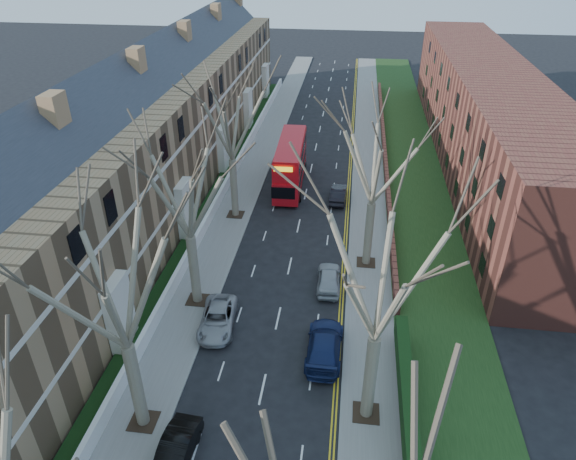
% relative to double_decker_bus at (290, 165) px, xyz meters
% --- Properties ---
extents(pavement_left, '(3.00, 102.00, 0.12)m').
position_rel_double_decker_bus_xyz_m(pavement_left, '(-4.32, 4.21, -2.08)').
color(pavement_left, slate).
rests_on(pavement_left, ground).
extents(pavement_right, '(3.00, 102.00, 0.12)m').
position_rel_double_decker_bus_xyz_m(pavement_right, '(7.68, 4.21, -2.08)').
color(pavement_right, slate).
rests_on(pavement_right, ground).
extents(terrace_left, '(9.70, 78.00, 13.60)m').
position_rel_double_decker_bus_xyz_m(terrace_left, '(-11.96, -3.79, 3.40)').
color(terrace_left, '#9B744F').
rests_on(terrace_left, ground).
extents(flats_right, '(13.97, 54.00, 10.00)m').
position_rel_double_decker_bus_xyz_m(flats_right, '(19.15, 8.21, 2.85)').
color(flats_right, brown).
rests_on(flats_right, ground).
extents(front_wall_left, '(0.30, 78.00, 1.00)m').
position_rel_double_decker_bus_xyz_m(front_wall_left, '(-5.97, -3.79, -1.52)').
color(front_wall_left, white).
rests_on(front_wall_left, ground).
extents(grass_verge_right, '(6.00, 102.00, 0.06)m').
position_rel_double_decker_bus_xyz_m(grass_verge_right, '(12.18, 4.21, -1.99)').
color(grass_verge_right, '#193513').
rests_on(grass_verge_right, ground).
extents(tree_left_mid, '(10.50, 10.50, 14.71)m').
position_rel_double_decker_bus_xyz_m(tree_left_mid, '(-4.02, -28.79, 7.42)').
color(tree_left_mid, '#766954').
rests_on(tree_left_mid, ground).
extents(tree_left_far, '(10.15, 10.15, 14.22)m').
position_rel_double_decker_bus_xyz_m(tree_left_far, '(-4.02, -18.79, 7.11)').
color(tree_left_far, '#766954').
rests_on(tree_left_far, ground).
extents(tree_left_dist, '(10.50, 10.50, 14.71)m').
position_rel_double_decker_bus_xyz_m(tree_left_dist, '(-4.02, -6.79, 7.42)').
color(tree_left_dist, '#766954').
rests_on(tree_left_dist, ground).
extents(tree_right_mid, '(10.50, 10.50, 14.71)m').
position_rel_double_decker_bus_xyz_m(tree_right_mid, '(7.38, -26.79, 7.42)').
color(tree_right_mid, '#766954').
rests_on(tree_right_mid, ground).
extents(tree_right_far, '(10.15, 10.15, 14.22)m').
position_rel_double_decker_bus_xyz_m(tree_right_far, '(7.38, -12.79, 7.11)').
color(tree_right_far, '#766954').
rests_on(tree_right_far, ground).
extents(double_decker_bus, '(2.89, 10.42, 4.35)m').
position_rel_double_decker_bus_xyz_m(double_decker_bus, '(0.00, 0.00, 0.00)').
color(double_decker_bus, red).
rests_on(double_decker_bus, ground).
extents(car_left_mid, '(1.71, 4.19, 1.35)m').
position_rel_double_decker_bus_xyz_m(car_left_mid, '(-1.65, -30.72, -1.46)').
color(car_left_mid, black).
rests_on(car_left_mid, ground).
extents(car_left_far, '(2.53, 4.78, 1.28)m').
position_rel_double_decker_bus_xyz_m(car_left_far, '(-2.00, -21.07, -1.49)').
color(car_left_far, '#97989C').
rests_on(car_left_far, ground).
extents(car_right_near, '(2.15, 5.14, 1.48)m').
position_rel_double_decker_bus_xyz_m(car_right_near, '(4.89, -22.66, -1.39)').
color(car_right_near, '#16214E').
rests_on(car_right_near, ground).
extents(car_right_mid, '(1.79, 4.12, 1.38)m').
position_rel_double_decker_bus_xyz_m(car_right_mid, '(4.74, -15.96, -1.44)').
color(car_right_mid, '#9DA2A6').
rests_on(car_right_mid, ground).
extents(car_right_far, '(1.56, 4.07, 1.32)m').
position_rel_double_decker_bus_xyz_m(car_right_far, '(4.81, -2.68, -1.47)').
color(car_right_far, black).
rests_on(car_right_far, ground).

